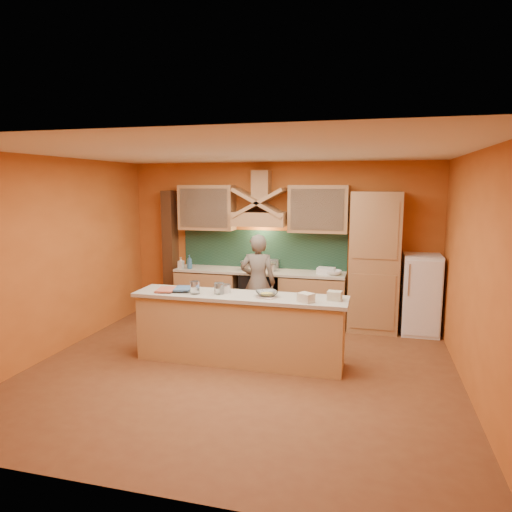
% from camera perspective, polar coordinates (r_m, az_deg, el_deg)
% --- Properties ---
extents(floor, '(5.50, 5.00, 0.01)m').
position_cam_1_polar(floor, '(6.15, -1.95, -14.13)').
color(floor, brown).
rests_on(floor, ground).
extents(ceiling, '(5.50, 5.00, 0.01)m').
position_cam_1_polar(ceiling, '(5.68, -2.10, 12.87)').
color(ceiling, white).
rests_on(ceiling, wall_back).
extents(wall_back, '(5.50, 0.02, 2.80)m').
position_cam_1_polar(wall_back, '(8.15, 2.96, 1.80)').
color(wall_back, '#C46426').
rests_on(wall_back, floor).
extents(wall_front, '(5.50, 0.02, 2.80)m').
position_cam_1_polar(wall_front, '(3.49, -13.85, -8.14)').
color(wall_front, '#C46426').
rests_on(wall_front, floor).
extents(wall_left, '(0.02, 5.00, 2.80)m').
position_cam_1_polar(wall_left, '(7.03, -24.04, -0.10)').
color(wall_left, '#C46426').
rests_on(wall_left, floor).
extents(wall_right, '(0.02, 5.00, 2.80)m').
position_cam_1_polar(wall_right, '(5.64, 25.89, -2.29)').
color(wall_right, '#C46426').
rests_on(wall_right, floor).
extents(base_cabinet_left, '(1.10, 0.60, 0.86)m').
position_cam_1_polar(base_cabinet_left, '(8.38, -5.94, -4.78)').
color(base_cabinet_left, '#AF7E50').
rests_on(base_cabinet_left, floor).
extents(base_cabinet_right, '(1.10, 0.60, 0.86)m').
position_cam_1_polar(base_cabinet_right, '(7.94, 7.09, -5.58)').
color(base_cabinet_right, '#AF7E50').
rests_on(base_cabinet_right, floor).
extents(counter_top, '(3.00, 0.62, 0.04)m').
position_cam_1_polar(counter_top, '(8.01, 0.40, -1.94)').
color(counter_top, '#BDB39F').
rests_on(counter_top, base_cabinet_left).
extents(stove, '(0.60, 0.58, 0.90)m').
position_cam_1_polar(stove, '(8.10, 0.40, -5.07)').
color(stove, black).
rests_on(stove, floor).
extents(backsplash, '(3.00, 0.03, 0.70)m').
position_cam_1_polar(backsplash, '(8.22, 0.88, 0.82)').
color(backsplash, '#173427').
rests_on(backsplash, wall_back).
extents(range_hood, '(0.92, 0.50, 0.24)m').
position_cam_1_polar(range_hood, '(7.93, 0.49, 4.66)').
color(range_hood, '#AF7E50').
rests_on(range_hood, wall_back).
extents(hood_chimney, '(0.30, 0.30, 0.50)m').
position_cam_1_polar(hood_chimney, '(8.01, 0.68, 8.86)').
color(hood_chimney, '#AF7E50').
rests_on(hood_chimney, wall_back).
extents(upper_cabinet_left, '(1.00, 0.35, 0.80)m').
position_cam_1_polar(upper_cabinet_left, '(8.29, -6.14, 6.04)').
color(upper_cabinet_left, '#AF7E50').
rests_on(upper_cabinet_left, wall_back).
extents(upper_cabinet_right, '(1.00, 0.35, 0.80)m').
position_cam_1_polar(upper_cabinet_right, '(7.82, 7.80, 5.84)').
color(upper_cabinet_right, '#AF7E50').
rests_on(upper_cabinet_right, wall_back).
extents(pantry_column, '(0.80, 0.60, 2.30)m').
position_cam_1_polar(pantry_column, '(7.73, 14.56, -0.74)').
color(pantry_column, '#AF7E50').
rests_on(pantry_column, floor).
extents(fridge, '(0.58, 0.60, 1.30)m').
position_cam_1_polar(fridge, '(7.87, 19.90, -4.54)').
color(fridge, white).
rests_on(fridge, floor).
extents(trim_column_left, '(0.20, 0.30, 2.30)m').
position_cam_1_polar(trim_column_left, '(8.69, -10.62, 0.43)').
color(trim_column_left, '#472816').
rests_on(trim_column_left, floor).
extents(island_body, '(2.80, 0.55, 0.88)m').
position_cam_1_polar(island_body, '(6.29, -2.08, -9.31)').
color(island_body, tan).
rests_on(island_body, floor).
extents(island_top, '(2.90, 0.62, 0.05)m').
position_cam_1_polar(island_top, '(6.16, -2.10, -5.07)').
color(island_top, '#BDB39F').
rests_on(island_top, island_body).
extents(person, '(0.62, 0.44, 1.61)m').
position_cam_1_polar(person, '(7.54, 0.23, -3.35)').
color(person, '#70665B').
rests_on(person, floor).
extents(pot_large, '(0.26, 0.26, 0.15)m').
position_cam_1_polar(pot_large, '(8.04, -1.11, -1.37)').
color(pot_large, silver).
rests_on(pot_large, stove).
extents(pot_small, '(0.25, 0.25, 0.14)m').
position_cam_1_polar(pot_small, '(7.96, 1.82, -1.51)').
color(pot_small, silver).
rests_on(pot_small, stove).
extents(soap_bottle_a, '(0.10, 0.10, 0.20)m').
position_cam_1_polar(soap_bottle_a, '(8.30, -9.37, -0.83)').
color(soap_bottle_a, beige).
rests_on(soap_bottle_a, counter_top).
extents(soap_bottle_b, '(0.10, 0.10, 0.25)m').
position_cam_1_polar(soap_bottle_b, '(8.22, -8.32, -0.74)').
color(soap_bottle_b, '#305C84').
rests_on(soap_bottle_b, counter_top).
extents(bowl_back, '(0.26, 0.26, 0.08)m').
position_cam_1_polar(bowl_back, '(7.70, 9.71, -2.06)').
color(bowl_back, white).
rests_on(bowl_back, counter_top).
extents(dish_rack, '(0.31, 0.25, 0.10)m').
position_cam_1_polar(dish_rack, '(7.78, 8.76, -1.82)').
color(dish_rack, white).
rests_on(dish_rack, counter_top).
extents(book_lower, '(0.30, 0.37, 0.03)m').
position_cam_1_polar(book_lower, '(6.51, -12.22, -4.14)').
color(book_lower, '#B85841').
rests_on(book_lower, island_top).
extents(book_upper, '(0.29, 0.35, 0.02)m').
position_cam_1_polar(book_upper, '(6.46, -10.09, -4.00)').
color(book_upper, '#3B5A83').
rests_on(book_upper, island_top).
extents(jar_large, '(0.14, 0.14, 0.17)m').
position_cam_1_polar(jar_large, '(6.23, -7.64, -3.93)').
color(jar_large, white).
rests_on(jar_large, island_top).
extents(jar_small, '(0.14, 0.14, 0.15)m').
position_cam_1_polar(jar_small, '(6.19, -4.65, -4.06)').
color(jar_small, silver).
rests_on(jar_small, island_top).
extents(kitchen_scale, '(0.14, 0.14, 0.10)m').
position_cam_1_polar(kitchen_scale, '(6.25, -3.90, -4.16)').
color(kitchen_scale, silver).
rests_on(kitchen_scale, island_top).
extents(mixing_bowl, '(0.38, 0.38, 0.07)m').
position_cam_1_polar(mixing_bowl, '(6.05, 1.35, -4.74)').
color(mixing_bowl, silver).
rests_on(mixing_bowl, island_top).
extents(cloth, '(0.26, 0.22, 0.01)m').
position_cam_1_polar(cloth, '(5.98, 1.31, -5.19)').
color(cloth, beige).
rests_on(cloth, island_top).
extents(grocery_bag_a, '(0.19, 0.16, 0.12)m').
position_cam_1_polar(grocery_bag_a, '(5.94, 9.81, -4.90)').
color(grocery_bag_a, beige).
rests_on(grocery_bag_a, island_top).
extents(grocery_bag_b, '(0.23, 0.22, 0.11)m').
position_cam_1_polar(grocery_bag_b, '(5.80, 6.27, -5.18)').
color(grocery_bag_b, beige).
rests_on(grocery_bag_b, island_top).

